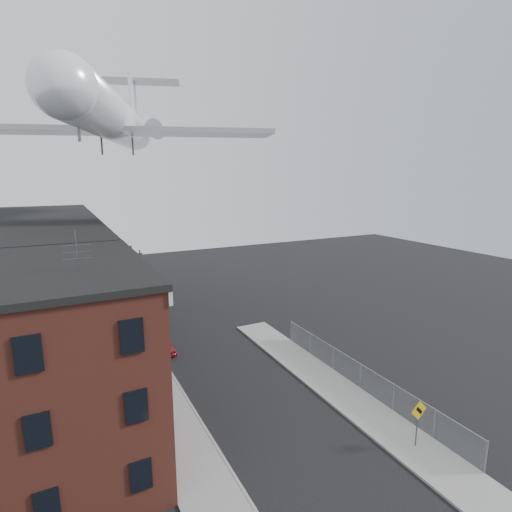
{
  "coord_description": "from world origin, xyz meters",
  "views": [
    {
      "loc": [
        -10.77,
        -14.13,
        14.54
      ],
      "look_at": [
        0.72,
        8.49,
        9.33
      ],
      "focal_mm": 28.0,
      "sensor_mm": 36.0,
      "label": 1
    }
  ],
  "objects_px": {
    "car_far": "(150,299)",
    "airplane": "(115,120)",
    "utility_pole": "(134,298)",
    "street_tree": "(120,283)",
    "car_near": "(164,346)",
    "car_mid": "(148,321)",
    "warning_sign": "(418,416)"
  },
  "relations": [
    {
      "from": "street_tree",
      "to": "car_mid",
      "type": "xyz_separation_m",
      "value": [
        1.67,
        -4.88,
        -2.77
      ]
    },
    {
      "from": "car_near",
      "to": "airplane",
      "type": "distance_m",
      "value": 20.53
    },
    {
      "from": "utility_pole",
      "to": "car_mid",
      "type": "distance_m",
      "value": 6.74
    },
    {
      "from": "street_tree",
      "to": "car_far",
      "type": "bearing_deg",
      "value": 32.83
    },
    {
      "from": "warning_sign",
      "to": "utility_pole",
      "type": "xyz_separation_m",
      "value": [
        -11.2,
        19.03,
        2.79
      ]
    },
    {
      "from": "utility_pole",
      "to": "car_far",
      "type": "relative_size",
      "value": 2.04
    },
    {
      "from": "warning_sign",
      "to": "utility_pole",
      "type": "height_order",
      "value": "utility_pole"
    },
    {
      "from": "car_far",
      "to": "car_near",
      "type": "bearing_deg",
      "value": -105.27
    },
    {
      "from": "car_near",
      "to": "car_mid",
      "type": "xyz_separation_m",
      "value": [
        -0.0,
        6.12,
        0.13
      ]
    },
    {
      "from": "car_mid",
      "to": "utility_pole",
      "type": "bearing_deg",
      "value": -111.71
    },
    {
      "from": "utility_pole",
      "to": "airplane",
      "type": "distance_m",
      "value": 16.29
    },
    {
      "from": "car_mid",
      "to": "warning_sign",
      "type": "bearing_deg",
      "value": -69.16
    },
    {
      "from": "utility_pole",
      "to": "car_mid",
      "type": "bearing_deg",
      "value": 68.37
    },
    {
      "from": "street_tree",
      "to": "car_near",
      "type": "xyz_separation_m",
      "value": [
        1.67,
        -11.0,
        -2.9
      ]
    },
    {
      "from": "street_tree",
      "to": "car_mid",
      "type": "distance_m",
      "value": 5.86
    },
    {
      "from": "warning_sign",
      "to": "street_tree",
      "type": "xyz_separation_m",
      "value": [
        -10.87,
        28.95,
        1.57
      ]
    },
    {
      "from": "car_near",
      "to": "airplane",
      "type": "xyz_separation_m",
      "value": [
        -1.48,
        8.2,
        18.76
      ]
    },
    {
      "from": "street_tree",
      "to": "car_near",
      "type": "bearing_deg",
      "value": -81.35
    },
    {
      "from": "street_tree",
      "to": "car_mid",
      "type": "relative_size",
      "value": 1.26
    },
    {
      "from": "warning_sign",
      "to": "street_tree",
      "type": "bearing_deg",
      "value": 110.58
    },
    {
      "from": "warning_sign",
      "to": "car_mid",
      "type": "xyz_separation_m",
      "value": [
        -9.2,
        24.07,
        -1.2
      ]
    },
    {
      "from": "warning_sign",
      "to": "car_far",
      "type": "xyz_separation_m",
      "value": [
        -7.4,
        31.19,
        -1.24
      ]
    },
    {
      "from": "utility_pole",
      "to": "car_near",
      "type": "bearing_deg",
      "value": -28.25
    },
    {
      "from": "utility_pole",
      "to": "street_tree",
      "type": "height_order",
      "value": "utility_pole"
    },
    {
      "from": "utility_pole",
      "to": "car_far",
      "type": "bearing_deg",
      "value": 72.65
    },
    {
      "from": "airplane",
      "to": "street_tree",
      "type": "bearing_deg",
      "value": 93.88
    },
    {
      "from": "utility_pole",
      "to": "car_far",
      "type": "xyz_separation_m",
      "value": [
        3.8,
        12.16,
        -4.03
      ]
    },
    {
      "from": "street_tree",
      "to": "car_far",
      "type": "relative_size",
      "value": 1.18
    },
    {
      "from": "car_near",
      "to": "car_far",
      "type": "relative_size",
      "value": 0.73
    },
    {
      "from": "utility_pole",
      "to": "street_tree",
      "type": "bearing_deg",
      "value": 88.11
    },
    {
      "from": "car_far",
      "to": "airplane",
      "type": "relative_size",
      "value": 0.14
    },
    {
      "from": "car_mid",
      "to": "airplane",
      "type": "xyz_separation_m",
      "value": [
        -1.48,
        2.08,
        18.64
      ]
    }
  ]
}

